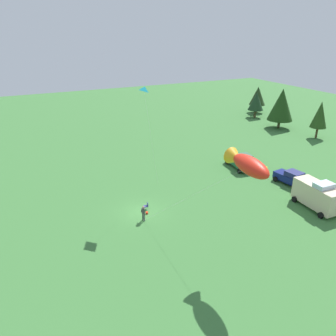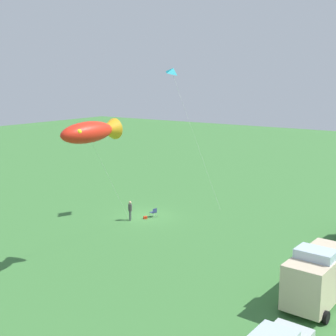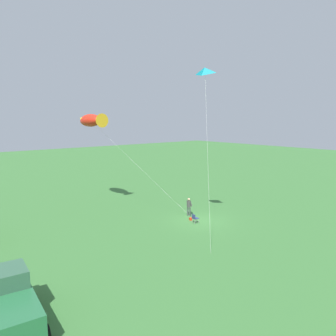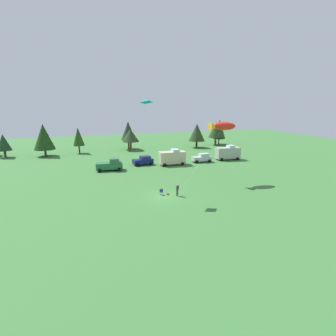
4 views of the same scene
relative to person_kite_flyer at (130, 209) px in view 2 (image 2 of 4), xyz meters
name	(u,v)px [view 2 (image 2 of 4)]	position (x,y,z in m)	size (l,w,h in m)	color
ground_plane	(146,216)	(-1.78, 0.37, -1.02)	(160.00, 160.00, 0.00)	#3A7335
person_kite_flyer	(130,209)	(0.00, 0.00, 0.00)	(0.56, 0.45, 1.74)	#3D4645
folding_chair	(154,212)	(-1.97, 1.14, -0.53)	(0.55, 0.55, 0.82)	navy
backpack_on_grass	(145,218)	(-1.11, 0.83, -0.91)	(0.32, 0.22, 0.22)	red
van_camper_beige	(318,275)	(5.91, 18.43, 0.62)	(5.49, 2.80, 3.34)	beige
kite_large_fish	(92,132)	(9.49, 4.99, 8.06)	(12.01, 5.99, 9.80)	red
kite_delta_teal	(173,71)	(-3.74, 2.02, 11.92)	(4.51, 3.58, 13.34)	#0C8697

